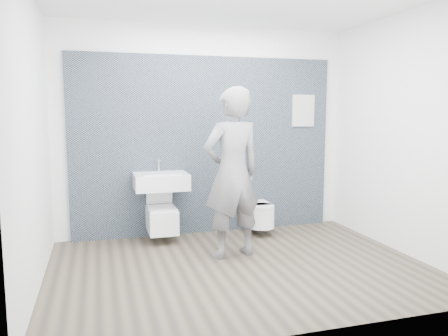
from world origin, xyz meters
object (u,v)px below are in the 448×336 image
object	(u,v)px
toilet_square	(162,218)
toilet_rounded	(259,215)
visitor	(232,173)
washbasin	(161,181)

from	to	relation	value
toilet_square	toilet_rounded	xyz separation A→B (m)	(1.32, -0.03, -0.03)
toilet_square	visitor	bearing A→B (deg)	-49.47
washbasin	visitor	size ratio (longest dim) A/B	0.35
toilet_rounded	visitor	world-z (taller)	visitor
toilet_square	visitor	world-z (taller)	visitor
washbasin	toilet_rounded	distance (m)	1.42
toilet_square	toilet_rounded	bearing A→B (deg)	-1.41
toilet_square	visitor	size ratio (longest dim) A/B	0.36
toilet_rounded	visitor	bearing A→B (deg)	-128.80
toilet_square	visitor	distance (m)	1.26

